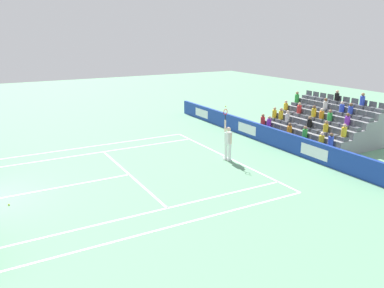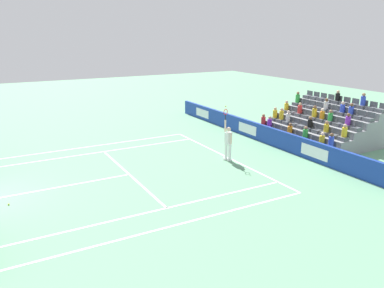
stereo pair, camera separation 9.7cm
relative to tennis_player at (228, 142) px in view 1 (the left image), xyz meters
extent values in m
cube|color=white|center=(0.48, -0.26, -0.99)|extent=(10.97, 0.10, 0.01)
cube|color=white|center=(0.48, 5.23, -0.99)|extent=(8.23, 0.10, 0.01)
cube|color=white|center=(0.48, 8.43, -0.99)|extent=(0.10, 6.40, 0.01)
cube|color=white|center=(4.60, 5.69, -0.99)|extent=(0.10, 11.89, 0.01)
cube|color=white|center=(-3.63, 5.69, -0.99)|extent=(0.10, 11.89, 0.01)
cube|color=white|center=(5.97, 5.69, -0.99)|extent=(0.10, 11.89, 0.01)
cube|color=white|center=(-5.00, 5.69, -0.99)|extent=(0.10, 11.89, 0.01)
cube|color=white|center=(0.48, -0.16, -0.99)|extent=(0.10, 0.20, 0.01)
cube|color=#193899|center=(0.48, -3.84, -0.47)|extent=(22.69, 0.20, 1.05)
cube|color=white|center=(-2.36, -3.73, -0.47)|extent=(1.81, 0.01, 0.59)
cube|color=white|center=(3.32, -3.73, -0.47)|extent=(1.81, 0.01, 0.59)
cube|color=white|center=(8.99, -3.73, -0.47)|extent=(1.81, 0.01, 0.59)
cylinder|color=white|center=(-0.12, -0.04, -0.54)|extent=(0.16, 0.16, 0.90)
cylinder|color=white|center=(0.11, 0.03, -0.54)|extent=(0.16, 0.16, 0.90)
cube|color=white|center=(-0.12, -0.04, -0.95)|extent=(0.19, 0.28, 0.08)
cube|color=white|center=(0.11, 0.03, -0.95)|extent=(0.19, 0.28, 0.08)
cube|color=white|center=(-0.01, 0.00, 0.21)|extent=(0.32, 0.41, 0.60)
sphere|color=beige|center=(-0.01, 0.00, 0.67)|extent=(0.24, 0.24, 0.24)
cylinder|color=beige|center=(0.20, 0.06, 0.82)|extent=(0.09, 0.09, 0.62)
cylinder|color=beige|center=(-0.23, -0.02, 0.23)|extent=(0.09, 0.09, 0.56)
cylinder|color=black|center=(0.20, 0.06, 1.27)|extent=(0.04, 0.04, 0.28)
torus|color=red|center=(0.20, 0.06, 1.55)|extent=(0.12, 0.30, 0.31)
sphere|color=#D1E533|center=(0.20, 0.06, 1.83)|extent=(0.07, 0.07, 0.07)
cube|color=gray|center=(0.48, -4.91, -0.78)|extent=(6.20, 0.95, 0.42)
cube|color=#545960|center=(-2.31, -4.91, -0.47)|extent=(0.48, 0.44, 0.20)
cube|color=#545960|center=(-2.31, -5.11, -0.22)|extent=(0.48, 0.04, 0.30)
cube|color=#545960|center=(-1.69, -4.91, -0.47)|extent=(0.48, 0.44, 0.20)
cube|color=#545960|center=(-1.69, -5.11, -0.22)|extent=(0.48, 0.04, 0.30)
cube|color=#545960|center=(-1.07, -4.91, -0.47)|extent=(0.48, 0.44, 0.20)
cube|color=#545960|center=(-1.07, -5.11, -0.22)|extent=(0.48, 0.04, 0.30)
cube|color=#545960|center=(-0.45, -4.91, -0.47)|extent=(0.48, 0.44, 0.20)
cube|color=#545960|center=(-0.45, -5.11, -0.22)|extent=(0.48, 0.04, 0.30)
cube|color=#545960|center=(0.17, -4.91, -0.47)|extent=(0.48, 0.44, 0.20)
cube|color=#545960|center=(0.17, -5.11, -0.22)|extent=(0.48, 0.04, 0.30)
cube|color=#545960|center=(0.79, -4.91, -0.47)|extent=(0.48, 0.44, 0.20)
cube|color=#545960|center=(0.79, -5.11, -0.22)|extent=(0.48, 0.04, 0.30)
cube|color=#545960|center=(1.41, -4.91, -0.47)|extent=(0.48, 0.44, 0.20)
cube|color=#545960|center=(1.41, -5.11, -0.22)|extent=(0.48, 0.04, 0.30)
cube|color=#545960|center=(2.03, -4.91, -0.47)|extent=(0.48, 0.44, 0.20)
cube|color=#545960|center=(2.03, -5.11, -0.22)|extent=(0.48, 0.04, 0.30)
cube|color=#545960|center=(2.65, -4.91, -0.47)|extent=(0.48, 0.44, 0.20)
cube|color=#545960|center=(2.65, -5.11, -0.22)|extent=(0.48, 0.04, 0.30)
cube|color=#545960|center=(3.27, -4.91, -0.47)|extent=(0.48, 0.44, 0.20)
cube|color=#545960|center=(3.27, -5.11, -0.22)|extent=(0.48, 0.04, 0.30)
cube|color=gray|center=(0.48, -5.86, -0.57)|extent=(6.20, 0.95, 0.84)
cube|color=#545960|center=(-2.31, -5.86, -0.05)|extent=(0.48, 0.44, 0.20)
cube|color=#545960|center=(-2.31, -6.06, 0.20)|extent=(0.48, 0.04, 0.30)
cube|color=#545960|center=(-1.69, -5.86, -0.05)|extent=(0.48, 0.44, 0.20)
cube|color=#545960|center=(-1.69, -6.06, 0.20)|extent=(0.48, 0.04, 0.30)
cube|color=#545960|center=(-1.07, -5.86, -0.05)|extent=(0.48, 0.44, 0.20)
cube|color=#545960|center=(-1.07, -6.06, 0.20)|extent=(0.48, 0.04, 0.30)
cube|color=#545960|center=(-0.45, -5.86, -0.05)|extent=(0.48, 0.44, 0.20)
cube|color=#545960|center=(-0.45, -6.06, 0.20)|extent=(0.48, 0.04, 0.30)
cube|color=#545960|center=(0.17, -5.86, -0.05)|extent=(0.48, 0.44, 0.20)
cube|color=#545960|center=(0.17, -6.06, 0.20)|extent=(0.48, 0.04, 0.30)
cube|color=#545960|center=(0.79, -5.86, -0.05)|extent=(0.48, 0.44, 0.20)
cube|color=#545960|center=(0.79, -6.06, 0.20)|extent=(0.48, 0.04, 0.30)
cube|color=#545960|center=(1.41, -5.86, -0.05)|extent=(0.48, 0.44, 0.20)
cube|color=#545960|center=(1.41, -6.06, 0.20)|extent=(0.48, 0.04, 0.30)
cube|color=#545960|center=(2.03, -5.86, -0.05)|extent=(0.48, 0.44, 0.20)
cube|color=#545960|center=(2.03, -6.06, 0.20)|extent=(0.48, 0.04, 0.30)
cube|color=#545960|center=(2.65, -5.86, -0.05)|extent=(0.48, 0.44, 0.20)
cube|color=#545960|center=(2.65, -6.06, 0.20)|extent=(0.48, 0.04, 0.30)
cube|color=#545960|center=(3.27, -5.86, -0.05)|extent=(0.48, 0.44, 0.20)
cube|color=#545960|center=(3.27, -6.06, 0.20)|extent=(0.48, 0.04, 0.30)
cube|color=gray|center=(0.48, -6.81, -0.36)|extent=(6.20, 0.95, 1.26)
cube|color=#545960|center=(-2.31, -6.81, 0.37)|extent=(0.48, 0.44, 0.20)
cube|color=#545960|center=(-2.31, -7.01, 0.62)|extent=(0.48, 0.04, 0.30)
cube|color=#545960|center=(-1.69, -6.81, 0.37)|extent=(0.48, 0.44, 0.20)
cube|color=#545960|center=(-1.69, -7.01, 0.62)|extent=(0.48, 0.04, 0.30)
cube|color=#545960|center=(-1.07, -6.81, 0.37)|extent=(0.48, 0.44, 0.20)
cube|color=#545960|center=(-1.07, -7.01, 0.62)|extent=(0.48, 0.04, 0.30)
cube|color=#545960|center=(-0.45, -6.81, 0.37)|extent=(0.48, 0.44, 0.20)
cube|color=#545960|center=(-0.45, -7.01, 0.62)|extent=(0.48, 0.04, 0.30)
cube|color=#545960|center=(0.17, -6.81, 0.37)|extent=(0.48, 0.44, 0.20)
cube|color=#545960|center=(0.17, -7.01, 0.62)|extent=(0.48, 0.04, 0.30)
cube|color=#545960|center=(0.79, -6.81, 0.37)|extent=(0.48, 0.44, 0.20)
cube|color=#545960|center=(0.79, -7.01, 0.62)|extent=(0.48, 0.04, 0.30)
cube|color=#545960|center=(1.41, -6.81, 0.37)|extent=(0.48, 0.44, 0.20)
cube|color=#545960|center=(1.41, -7.01, 0.62)|extent=(0.48, 0.04, 0.30)
cube|color=#545960|center=(2.03, -6.81, 0.37)|extent=(0.48, 0.44, 0.20)
cube|color=#545960|center=(2.03, -7.01, 0.62)|extent=(0.48, 0.04, 0.30)
cube|color=#545960|center=(2.65, -6.81, 0.37)|extent=(0.48, 0.44, 0.20)
cube|color=#545960|center=(2.65, -7.01, 0.62)|extent=(0.48, 0.04, 0.30)
cube|color=#545960|center=(3.27, -6.81, 0.37)|extent=(0.48, 0.44, 0.20)
cube|color=#545960|center=(3.27, -7.01, 0.62)|extent=(0.48, 0.04, 0.30)
cube|color=gray|center=(0.48, -7.76, -0.15)|extent=(6.20, 0.95, 1.68)
cube|color=#545960|center=(-2.31, -7.76, 0.79)|extent=(0.48, 0.44, 0.20)
cube|color=#545960|center=(-2.31, -7.96, 1.04)|extent=(0.48, 0.04, 0.30)
cube|color=#545960|center=(-1.69, -7.76, 0.79)|extent=(0.48, 0.44, 0.20)
cube|color=#545960|center=(-1.69, -7.96, 1.04)|extent=(0.48, 0.04, 0.30)
cube|color=#545960|center=(-1.07, -7.76, 0.79)|extent=(0.48, 0.44, 0.20)
cube|color=#545960|center=(-1.07, -7.96, 1.04)|extent=(0.48, 0.04, 0.30)
cube|color=#545960|center=(-0.45, -7.76, 0.79)|extent=(0.48, 0.44, 0.20)
cube|color=#545960|center=(-0.45, -7.96, 1.04)|extent=(0.48, 0.04, 0.30)
cube|color=#545960|center=(0.17, -7.76, 0.79)|extent=(0.48, 0.44, 0.20)
cube|color=#545960|center=(0.17, -7.96, 1.04)|extent=(0.48, 0.04, 0.30)
cube|color=#545960|center=(0.79, -7.76, 0.79)|extent=(0.48, 0.44, 0.20)
cube|color=#545960|center=(0.79, -7.96, 1.04)|extent=(0.48, 0.04, 0.30)
cube|color=#545960|center=(1.41, -7.76, 0.79)|extent=(0.48, 0.44, 0.20)
cube|color=#545960|center=(1.41, -7.96, 1.04)|extent=(0.48, 0.04, 0.30)
cube|color=#545960|center=(2.03, -7.76, 0.79)|extent=(0.48, 0.44, 0.20)
cube|color=#545960|center=(2.03, -7.96, 1.04)|extent=(0.48, 0.04, 0.30)
cube|color=#545960|center=(2.65, -7.76, 0.79)|extent=(0.48, 0.44, 0.20)
cube|color=#545960|center=(2.65, -7.96, 1.04)|extent=(0.48, 0.04, 0.30)
cube|color=#545960|center=(3.27, -7.76, 0.79)|extent=(0.48, 0.44, 0.20)
cube|color=#545960|center=(3.27, -7.96, 1.04)|extent=(0.48, 0.04, 0.30)
cube|color=gray|center=(0.48, -8.71, 0.06)|extent=(6.20, 0.95, 2.10)
cube|color=#545960|center=(-2.31, -8.71, 1.21)|extent=(0.48, 0.44, 0.20)
cube|color=#545960|center=(-2.31, -8.91, 1.46)|extent=(0.48, 0.04, 0.30)
cube|color=#545960|center=(-1.69, -8.71, 1.21)|extent=(0.48, 0.44, 0.20)
cube|color=#545960|center=(-1.69, -8.91, 1.46)|extent=(0.48, 0.04, 0.30)
cube|color=#545960|center=(-1.07, -8.71, 1.21)|extent=(0.48, 0.44, 0.20)
cube|color=#545960|center=(-1.07, -8.91, 1.46)|extent=(0.48, 0.04, 0.30)
cube|color=#545960|center=(-0.45, -8.71, 1.21)|extent=(0.48, 0.44, 0.20)
cube|color=#545960|center=(-0.45, -8.91, 1.46)|extent=(0.48, 0.04, 0.30)
cube|color=#545960|center=(0.17, -8.71, 1.21)|extent=(0.48, 0.44, 0.20)
cube|color=#545960|center=(0.17, -8.91, 1.46)|extent=(0.48, 0.04, 0.30)
cube|color=#545960|center=(0.79, -8.71, 1.21)|extent=(0.48, 0.44, 0.20)
cube|color=#545960|center=(0.79, -8.91, 1.46)|extent=(0.48, 0.04, 0.30)
cube|color=#545960|center=(1.41, -8.71, 1.21)|extent=(0.48, 0.44, 0.20)
cube|color=#545960|center=(1.41, -8.91, 1.46)|extent=(0.48, 0.04, 0.30)
cube|color=#545960|center=(2.03, -8.71, 1.21)|extent=(0.48, 0.44, 0.20)
cube|color=#545960|center=(2.03, -8.91, 1.46)|extent=(0.48, 0.04, 0.30)
cube|color=#545960|center=(2.65, -8.71, 1.21)|extent=(0.48, 0.44, 0.20)
cube|color=#545960|center=(2.65, -8.91, 1.46)|extent=(0.48, 0.04, 0.30)
cube|color=#545960|center=(3.27, -8.71, 1.21)|extent=(0.48, 0.44, 0.20)
cube|color=#545960|center=(3.27, -8.91, 1.46)|extent=(0.48, 0.04, 0.30)
cylinder|color=purple|center=(2.65, -4.96, -0.11)|extent=(0.28, 0.28, 0.53)
sphere|color=#D3A884|center=(2.65, -4.96, 0.26)|extent=(0.20, 0.20, 0.20)
cylinder|color=yellow|center=(3.27, -6.86, 0.68)|extent=(0.28, 0.28, 0.43)
sphere|color=#D3A884|center=(3.27, -6.86, 0.99)|extent=(0.20, 0.20, 0.20)
cylinder|color=yellow|center=(2.65, -5.91, 0.32)|extent=(0.28, 0.28, 0.54)
sphere|color=#D3A884|center=(2.65, -5.91, 0.69)|extent=(0.20, 0.20, 0.20)
cylinder|color=yellow|center=(-1.69, -4.96, -0.15)|extent=(0.28, 0.28, 0.45)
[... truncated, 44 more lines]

